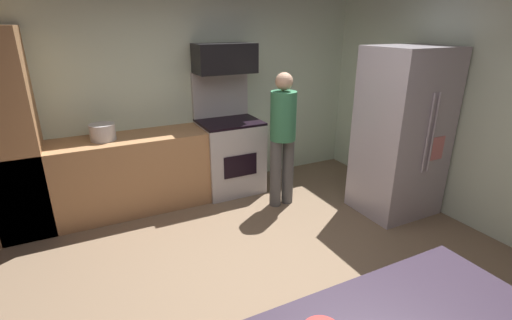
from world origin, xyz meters
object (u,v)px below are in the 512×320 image
person_cook (283,134)px  stock_pot (103,132)px  refrigerator (402,133)px  microwave (225,58)px  oven_range (230,153)px

person_cook → stock_pot: size_ratio=5.92×
person_cook → refrigerator: bearing=-31.9°
microwave → stock_pot: bearing=-176.9°
oven_range → person_cook: bearing=-60.3°
oven_range → stock_pot: 1.57m
person_cook → microwave: bearing=116.9°
oven_range → stock_pot: (-1.50, 0.01, 0.47)m
stock_pot → microwave: bearing=3.1°
oven_range → stock_pot: bearing=179.8°
refrigerator → stock_pot: bearing=155.2°
microwave → stock_pot: 1.67m
stock_pot → person_cook: bearing=-20.1°
refrigerator → stock_pot: refrigerator is taller
refrigerator → person_cook: (-1.14, 0.71, -0.05)m
refrigerator → stock_pot: size_ratio=6.97×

